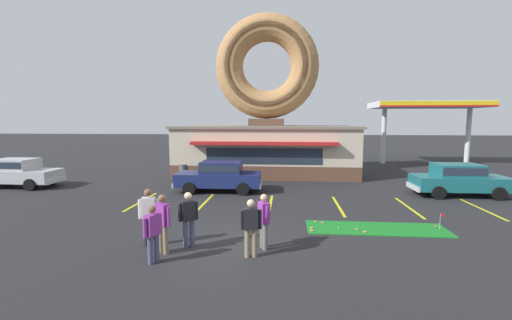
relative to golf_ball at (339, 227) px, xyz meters
name	(u,v)px	position (x,y,z in m)	size (l,w,h in m)	color
ground_plane	(223,243)	(-3.76, -1.73, -0.05)	(160.00, 160.00, 0.00)	#232326
donut_shop_building	(267,120)	(-3.23, 12.21, 3.69)	(12.30, 6.75, 10.96)	brown
putting_mat	(376,229)	(1.30, 0.10, -0.04)	(4.78, 1.51, 0.03)	#197523
mini_donut_near_left	(315,222)	(-0.75, 0.62, 0.00)	(0.13, 0.13, 0.04)	#A5724C
mini_donut_near_right	(357,229)	(0.60, -0.12, 0.00)	(0.13, 0.13, 0.04)	#A5724C
mini_donut_mid_left	(435,226)	(3.40, 0.43, 0.00)	(0.13, 0.13, 0.04)	brown
mini_donut_mid_centre	(365,232)	(0.80, -0.38, 0.00)	(0.13, 0.13, 0.04)	#D17F47
mini_donut_mid_right	(311,228)	(-0.94, -0.11, 0.00)	(0.13, 0.13, 0.04)	#D17F47
mini_donut_far_left	(323,223)	(-0.49, 0.54, 0.00)	(0.13, 0.13, 0.04)	#A5724C
mini_donut_far_centre	(312,231)	(-0.95, -0.41, 0.00)	(0.13, 0.13, 0.04)	#D17F47
golf_ball	(339,227)	(0.00, 0.00, 0.00)	(0.04, 0.04, 0.04)	white
putting_flag_pin	(441,218)	(3.48, 0.18, 0.39)	(0.13, 0.01, 0.55)	silver
car_navy	(220,175)	(-5.33, 5.84, 0.82)	(4.60, 2.07, 1.60)	navy
car_silver	(17,172)	(-16.90, 6.00, 0.82)	(4.56, 1.98, 1.60)	#B2B5BA
car_teal	(459,179)	(6.71, 5.87, 0.82)	(4.58, 2.02, 1.60)	#196066
pedestrian_blue_sweater_man	(188,217)	(-4.70, -2.09, 0.86)	(0.52, 0.40, 1.65)	#474C66
pedestrian_hooded_kid	(251,225)	(-2.78, -2.70, 0.84)	(0.59, 0.31, 1.62)	#7F7056
pedestrian_leather_jacket_man	(149,214)	(-5.90, -2.13, 0.92)	(0.58, 0.32, 1.74)	#232328
pedestrian_clipboard_woman	(163,221)	(-5.28, -2.66, 0.89)	(0.53, 0.39, 1.69)	#7F7056
pedestrian_beanie_man	(153,232)	(-5.30, -3.32, 0.80)	(0.39, 0.53, 1.55)	#474C66
pedestrian_crossing_woman	(264,219)	(-2.46, -2.07, 0.85)	(0.38, 0.54, 1.64)	slate
trash_bin	(183,171)	(-8.38, 9.39, 0.45)	(0.57, 0.57, 0.97)	#51565B
gas_station_canopy	(427,107)	(10.07, 18.88, 4.81)	(9.00, 4.46, 5.30)	silver
parking_stripe_far_left	(141,202)	(-8.53, 3.27, -0.05)	(0.12, 3.60, 0.01)	yellow
parking_stripe_left	(205,203)	(-5.53, 3.27, -0.05)	(0.12, 3.60, 0.01)	yellow
parking_stripe_mid_left	(270,204)	(-2.53, 3.27, -0.05)	(0.12, 3.60, 0.01)	yellow
parking_stripe_centre	(338,206)	(0.47, 3.27, -0.05)	(0.12, 3.60, 0.01)	yellow
parking_stripe_mid_right	(409,207)	(3.47, 3.27, -0.05)	(0.12, 3.60, 0.01)	yellow
parking_stripe_right	(482,209)	(6.47, 3.27, -0.05)	(0.12, 3.60, 0.01)	yellow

